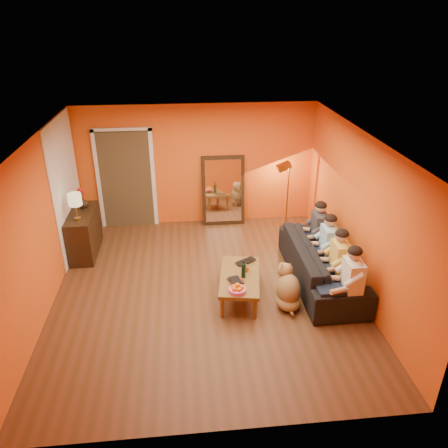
{
  "coord_description": "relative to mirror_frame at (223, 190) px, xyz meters",
  "views": [
    {
      "loc": [
        -0.33,
        -6.12,
        4.27
      ],
      "look_at": [
        0.35,
        0.5,
        1.0
      ],
      "focal_mm": 35.0,
      "sensor_mm": 36.0,
      "label": 1
    }
  ],
  "objects": [
    {
      "name": "book_upper",
      "position": [
        -0.2,
        -3.07,
        -0.29
      ],
      "size": [
        0.17,
        0.22,
        0.02
      ],
      "primitive_type": "imported",
      "rotation": [
        0.0,
        0.0,
        0.09
      ],
      "color": "black",
      "rests_on": "book_mid"
    },
    {
      "name": "tumbler",
      "position": [
        0.1,
        -2.74,
        -0.29
      ],
      "size": [
        0.13,
        0.13,
        0.1
      ],
      "primitive_type": "imported",
      "rotation": [
        0.0,
        0.0,
        -0.3
      ],
      "color": "#B27F3F",
      "rests_on": "coffee_table"
    },
    {
      "name": "sofa",
      "position": [
        1.45,
        -2.51,
        -0.4
      ],
      "size": [
        2.45,
        0.96,
        0.71
      ],
      "primitive_type": "imported",
      "rotation": [
        0.0,
        0.0,
        1.57
      ],
      "color": "black",
      "rests_on": "floor"
    },
    {
      "name": "fruit_bowl",
      "position": [
        -0.12,
        -3.31,
        -0.26
      ],
      "size": [
        0.26,
        0.26,
        0.16
      ],
      "primitive_type": null,
      "color": "#E550A3",
      "rests_on": "coffee_table"
    },
    {
      "name": "laptop",
      "position": [
        0.16,
        -2.51,
        -0.33
      ],
      "size": [
        0.44,
        0.39,
        0.03
      ],
      "primitive_type": "imported",
      "rotation": [
        0.0,
        0.0,
        0.53
      ],
      "color": "black",
      "rests_on": "coffee_table"
    },
    {
      "name": "door_jamb_left",
      "position": [
        -2.62,
        0.08,
        0.29
      ],
      "size": [
        0.08,
        0.06,
        2.2
      ],
      "primitive_type": "cube",
      "color": "white",
      "rests_on": "wall_back"
    },
    {
      "name": "dog",
      "position": [
        0.71,
        -3.17,
        -0.39
      ],
      "size": [
        0.48,
        0.67,
        0.73
      ],
      "primitive_type": null,
      "rotation": [
        0.0,
        0.0,
        -0.13
      ],
      "color": "olive",
      "rests_on": "floor"
    },
    {
      "name": "person_far_left",
      "position": [
        1.58,
        -3.51,
        -0.15
      ],
      "size": [
        0.7,
        0.44,
        1.22
      ],
      "primitive_type": null,
      "color": "silver",
      "rests_on": "sofa"
    },
    {
      "name": "table_lamp",
      "position": [
        -2.79,
        -1.38,
        0.34
      ],
      "size": [
        0.24,
        0.24,
        0.51
      ],
      "primitive_type": null,
      "color": "beige",
      "rests_on": "sideboard"
    },
    {
      "name": "door_header",
      "position": [
        -2.05,
        0.08,
        1.36
      ],
      "size": [
        1.22,
        0.06,
        0.08
      ],
      "primitive_type": "cube",
      "color": "white",
      "rests_on": "wall_back"
    },
    {
      "name": "person_far_right",
      "position": [
        1.58,
        -1.86,
        -0.15
      ],
      "size": [
        0.7,
        0.44,
        1.22
      ],
      "primitive_type": null,
      "color": "#323136",
      "rests_on": "sofa"
    },
    {
      "name": "person_mid_right",
      "position": [
        1.58,
        -2.41,
        -0.15
      ],
      "size": [
        0.7,
        0.44,
        1.22
      ],
      "primitive_type": null,
      "color": "#8DC0DA",
      "rests_on": "sofa"
    },
    {
      "name": "floor_lamp",
      "position": [
        1.34,
        -0.35,
        -0.04
      ],
      "size": [
        0.32,
        0.27,
        1.44
      ],
      "primitive_type": null,
      "rotation": [
        0.0,
        0.0,
        0.1
      ],
      "color": "#B88C36",
      "rests_on": "floor"
    },
    {
      "name": "mirror_glass",
      "position": [
        0.0,
        -0.04,
        0.0
      ],
      "size": [
        0.78,
        0.21,
        1.35
      ],
      "primitive_type": "cube",
      "rotation": [
        -0.14,
        0.0,
        0.0
      ],
      "color": "white",
      "rests_on": "mirror_frame"
    },
    {
      "name": "door_jamb_right",
      "position": [
        -1.48,
        0.08,
        0.29
      ],
      "size": [
        0.08,
        0.06,
        2.2
      ],
      "primitive_type": "cube",
      "color": "white",
      "rests_on": "wall_back"
    },
    {
      "name": "mirror_frame",
      "position": [
        0.0,
        0.0,
        0.0
      ],
      "size": [
        0.92,
        0.27,
        1.51
      ],
      "primitive_type": "cube",
      "rotation": [
        -0.14,
        0.0,
        0.0
      ],
      "color": "black",
      "rests_on": "floor"
    },
    {
      "name": "flowers",
      "position": [
        -2.79,
        -0.83,
        0.42
      ],
      "size": [
        0.17,
        0.17,
        0.42
      ],
      "primitive_type": null,
      "color": "red",
      "rests_on": "vase"
    },
    {
      "name": "wine_bottle",
      "position": [
        0.03,
        -2.91,
        -0.18
      ],
      "size": [
        0.07,
        0.07,
        0.31
      ],
      "primitive_type": "cylinder",
      "color": "black",
      "rests_on": "coffee_table"
    },
    {
      "name": "book_lower",
      "position": [
        -0.2,
        -3.06,
        -0.33
      ],
      "size": [
        0.27,
        0.3,
        0.02
      ],
      "primitive_type": "imported",
      "rotation": [
        0.0,
        0.0,
        0.39
      ],
      "color": "black",
      "rests_on": "coffee_table"
    },
    {
      "name": "sideboard",
      "position": [
        -2.79,
        -1.08,
        -0.34
      ],
      "size": [
        0.44,
        1.18,
        0.85
      ],
      "primitive_type": "cube",
      "color": "black",
      "rests_on": "floor"
    },
    {
      "name": "person_mid_left",
      "position": [
        1.58,
        -2.96,
        -0.15
      ],
      "size": [
        0.7,
        0.44,
        1.22
      ],
      "primitive_type": null,
      "color": "gold",
      "rests_on": "sofa"
    },
    {
      "name": "white_accent",
      "position": [
        -3.04,
        -0.88,
        0.54
      ],
      "size": [
        0.02,
        1.9,
        2.58
      ],
      "primitive_type": "cube",
      "color": "white",
      "rests_on": "wall_left"
    },
    {
      "name": "book_mid",
      "position": [
        -0.19,
        -3.05,
        -0.31
      ],
      "size": [
        0.2,
        0.25,
        0.02
      ],
      "primitive_type": "imported",
      "rotation": [
        0.0,
        0.0,
        -0.19
      ],
      "color": "red",
      "rests_on": "book_lower"
    },
    {
      "name": "vase",
      "position": [
        -2.79,
        -0.83,
        0.2
      ],
      "size": [
        0.2,
        0.2,
        0.21
      ],
      "primitive_type": "imported",
      "color": "black",
      "rests_on": "sideboard"
    },
    {
      "name": "room_shell",
      "position": [
        -0.55,
        -2.26,
        0.54
      ],
      "size": [
        5.0,
        5.5,
        2.6
      ],
      "color": "brown",
      "rests_on": "ground"
    },
    {
      "name": "doorway_recess",
      "position": [
        -2.05,
        0.2,
        0.29
      ],
      "size": [
        1.06,
        0.3,
        2.1
      ],
      "primitive_type": "cube",
      "color": "#3F2D19",
      "rests_on": "floor"
    },
    {
      "name": "coffee_table",
      "position": [
        -0.02,
        -2.86,
        -0.55
      ],
      "size": [
        0.81,
        1.3,
        0.42
      ],
      "primitive_type": null,
      "rotation": [
        0.0,
        0.0,
        -0.16
      ],
      "color": "brown",
      "rests_on": "floor"
    }
  ]
}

